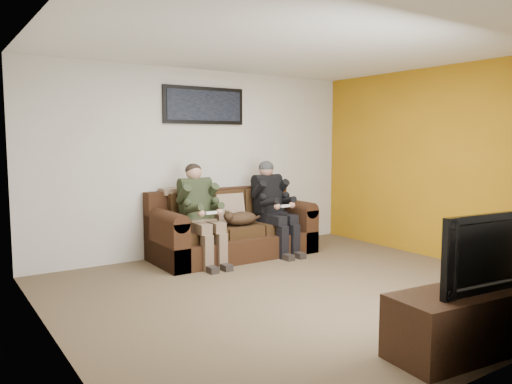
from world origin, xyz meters
TOP-DOWN VIEW (x-y plane):
  - floor at (0.00, 0.00)m, footprint 5.00×5.00m
  - ceiling at (0.00, 0.00)m, footprint 5.00×5.00m
  - wall_back at (0.00, 2.25)m, footprint 5.00×0.00m
  - wall_front at (0.00, -2.25)m, footprint 5.00×0.00m
  - wall_left at (-2.50, 0.00)m, footprint 0.00×4.50m
  - wall_right at (2.50, 0.00)m, footprint 0.00×4.50m
  - accent_wall_right at (2.49, 0.00)m, footprint 0.00×4.50m
  - sofa at (0.24, 1.83)m, footprint 2.26×0.97m
  - throw_pillow at (0.24, 1.87)m, footprint 0.43×0.21m
  - throw_blanket at (-0.45, 2.11)m, footprint 0.46×0.23m
  - person_left at (-0.34, 1.64)m, footprint 0.51×0.87m
  - person_right at (0.82, 1.64)m, footprint 0.51×0.86m
  - cat at (0.25, 1.61)m, footprint 0.66×0.26m
  - framed_poster at (0.04, 2.22)m, footprint 1.25×0.05m
  - tv_stand at (0.20, -1.95)m, footprint 1.58×0.64m
  - television at (0.20, -1.95)m, footprint 1.04×0.23m

SIDE VIEW (x-z plane):
  - floor at x=0.00m, z-range 0.00..0.00m
  - tv_stand at x=0.20m, z-range 0.00..0.49m
  - sofa at x=0.24m, z-range -0.11..0.81m
  - cat at x=0.25m, z-range 0.43..0.67m
  - throw_pillow at x=0.24m, z-range 0.44..0.87m
  - person_left at x=-0.34m, z-range 0.08..1.39m
  - person_right at x=0.82m, z-range 0.08..1.40m
  - television at x=0.20m, z-range 0.49..1.08m
  - throw_blanket at x=-0.45m, z-range 0.88..0.96m
  - wall_back at x=0.00m, z-range -1.20..3.80m
  - wall_front at x=0.00m, z-range -1.20..3.80m
  - wall_left at x=-2.50m, z-range -0.95..3.55m
  - wall_right at x=2.50m, z-range -0.95..3.55m
  - accent_wall_right at x=2.49m, z-range -0.95..3.55m
  - framed_poster at x=0.04m, z-range 1.84..2.36m
  - ceiling at x=0.00m, z-range 2.60..2.60m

